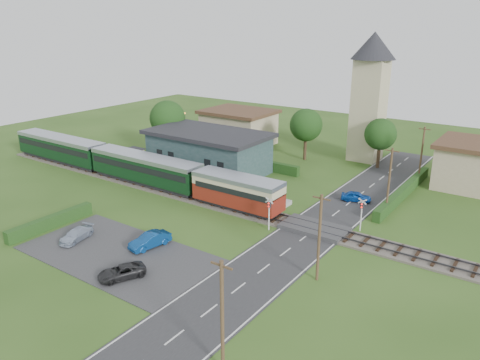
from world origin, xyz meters
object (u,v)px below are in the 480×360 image
Objects in this scene: house_east at (476,165)px; pedestrian_near at (219,181)px; station_building at (208,151)px; crossing_signal_far at (362,210)px; house_west at (239,127)px; car_on_road at (356,196)px; train at (127,164)px; crossing_signal_near at (269,209)px; car_park_silver at (76,235)px; church_tower at (370,88)px; pedestrian_far at (143,162)px; car_park_dark at (122,272)px; equipment_hut at (134,158)px; car_park_blue at (150,240)px.

house_east reaches higher than pedestrian_near.
station_building is 4.88× the size of crossing_signal_far.
car_on_road is (25.39, -13.59, -2.19)m from house_west.
train is 29.41m from crossing_signal_far.
train is 22.24m from crossing_signal_near.
car_on_road is at bearing 42.68° from car_park_silver.
crossing_signal_far is 0.92× the size of car_park_silver.
church_tower reaches higher than pedestrian_far.
car_park_dark is (11.80, -25.49, -2.11)m from station_building.
crossing_signal_near is 8.65m from crossing_signal_far.
crossing_signal_near is at bearing -119.13° from house_east.
train is at bearing 172.63° from pedestrian_far.
equipment_hut is 20.05m from house_west.
church_tower reaches higher than crossing_signal_far.
church_tower is 9.25× the size of pedestrian_far.
pedestrian_far is at bearing -140.77° from station_building.
train is 34.20m from church_tower.
pedestrian_near is 0.95× the size of pedestrian_far.
house_west is (-5.00, 14.01, 0.10)m from station_building.
church_tower reaches higher than crossing_signal_near.
train is 4.00× the size of house_west.
station_building is at bearing -72.87° from pedestrian_far.
pedestrian_near reaches higher than car_park_blue.
crossing_signal_near is 17.76m from car_park_silver.
station_building is 0.91× the size of church_tower.
station_building is at bearing 57.58° from train.
equipment_hut is 31.61m from crossing_signal_far.
house_east is at bearing 90.40° from car_park_dark.
church_tower is 2.00× the size of house_east.
crossing_signal_near is (21.40, -25.41, -0.65)m from house_west.
crossing_signal_far is 26.32m from car_park_silver.
station_building reaches higher than equipment_hut.
pedestrian_near is (-17.44, 0.82, -0.79)m from crossing_signal_far.
car_on_road is (20.39, 0.42, -2.09)m from station_building.
crossing_signal_near is 14.91m from car_park_dark.
equipment_hut is at bearing 150.85° from car_park_blue.
car_park_silver is at bearing 70.81° from pedestrian_near.
station_building is 4.94× the size of car_on_road.
house_east is 2.69× the size of crossing_signal_near.
equipment_hut is at bearing -153.68° from house_east.
church_tower is 4.84× the size of car_park_dark.
church_tower is 29.57m from crossing_signal_near.
house_east reaches higher than car_park_silver.
house_west is (-20.00, -3.00, -7.43)m from church_tower.
station_building is at bearing 35.92° from equipment_hut.
train is at bearing -128.54° from church_tower.
house_east is at bearing -14.93° from church_tower.
equipment_hut is 1.44m from pedestrian_far.
church_tower is at bearing 8.53° from house_west.
house_west is 33.22m from crossing_signal_near.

